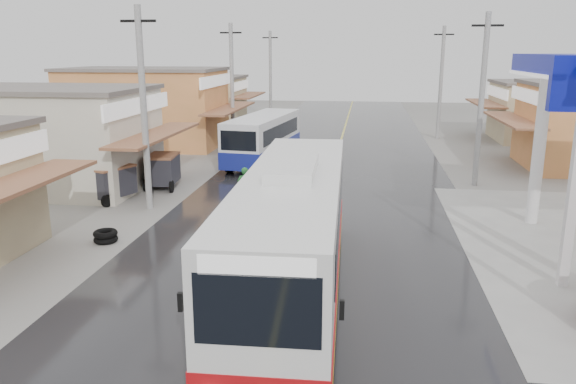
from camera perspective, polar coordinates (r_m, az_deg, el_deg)
The scene contains 12 objects.
ground at distance 13.89m, azimuth 0.02°, elevation -12.86°, with size 120.00×120.00×0.00m, color slate.
road at distance 28.03m, azimuth 4.20°, elevation 1.16°, with size 12.00×90.00×0.02m, color black.
centre_line at distance 28.03m, azimuth 4.20°, elevation 1.19°, with size 0.15×90.00×0.01m, color #D8CC4C.
shopfronts_left at distance 34.22m, azimuth -17.74°, elevation 2.89°, with size 11.00×44.00×5.20m, color tan, non-canonical shape.
utility_poles_left at distance 30.23m, azimuth -9.03°, elevation 1.97°, with size 1.60×50.00×8.00m, color gray, non-canonical shape.
utility_poles_right at distance 28.48m, azimuth 18.40°, elevation 0.65°, with size 1.60×36.00×8.00m, color gray, non-canonical shape.
coach_bus at distance 14.54m, azimuth 0.50°, elevation -4.20°, with size 2.90×11.57×3.59m.
second_bus at distance 32.06m, azimuth -2.53°, elevation 5.50°, with size 3.27×8.43×2.72m.
cyclist at distance 22.00m, azimuth -4.29°, elevation -0.77°, with size 0.75×1.87×1.98m.
tricycle_near at distance 26.92m, azimuth -12.61°, elevation 2.29°, with size 1.58×2.10×1.60m.
tricycle_far at distance 25.16m, azimuth -17.51°, elevation 1.04°, with size 1.93×2.33×1.53m.
tyre_stack at distance 20.03m, azimuth -18.05°, elevation -4.29°, with size 0.81×0.81×0.42m.
Camera 1 is at (1.69, -12.26, 6.33)m, focal length 35.00 mm.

